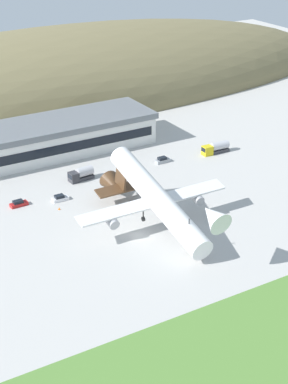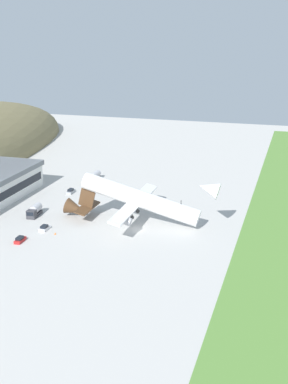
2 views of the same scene
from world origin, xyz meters
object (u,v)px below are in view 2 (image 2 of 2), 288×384
object	(u,v)px
service_car_0	(45,228)
service_car_2	(20,240)
traffic_cone_0	(55,233)
box_truck	(35,211)
fuel_truck	(94,177)
service_car_1	(71,191)
cargo_airplane	(137,200)

from	to	relation	value
service_car_0	service_car_2	bearing A→B (deg)	166.26
service_car_0	traffic_cone_0	bearing A→B (deg)	-116.50
box_truck	service_car_0	bearing A→B (deg)	-140.13
service_car_2	fuel_truck	distance (m)	60.17
box_truck	traffic_cone_0	distance (m)	17.22
service_car_1	fuel_truck	bearing A→B (deg)	-6.70
service_car_1	service_car_2	world-z (taller)	service_car_1
service_car_0	traffic_cone_0	size ratio (longest dim) A/B	6.88
service_car_1	traffic_cone_0	distance (m)	37.70
service_car_2	cargo_airplane	bearing A→B (deg)	-49.25
service_car_2	service_car_0	bearing A→B (deg)	-13.74
service_car_1	fuel_truck	size ratio (longest dim) A/B	0.50
service_car_1	box_truck	bearing A→B (deg)	177.40
cargo_airplane	box_truck	xyz separation A→B (m)	(-2.91, 31.63, -5.64)
service_car_1	service_car_2	xyz separation A→B (m)	(-43.47, -4.67, -0.06)
cargo_airplane	service_car_1	bearing A→B (deg)	55.25
service_car_1	fuel_truck	xyz separation A→B (m)	(16.63, -1.95, 0.83)
service_car_0	box_truck	distance (m)	12.71
service_car_1	fuel_truck	distance (m)	16.77
service_car_0	box_truck	bearing A→B (deg)	39.87
fuel_truck	cargo_airplane	bearing A→B (deg)	-142.92
fuel_truck	traffic_cone_0	bearing A→B (deg)	-169.91
box_truck	fuel_truck	bearing A→B (deg)	-4.28
service_car_1	box_truck	size ratio (longest dim) A/B	0.62
cargo_airplane	service_car_0	world-z (taller)	cargo_airplane
fuel_truck	service_car_0	bearing A→B (deg)	-174.26
service_car_0	fuel_truck	bearing A→B (deg)	5.74
traffic_cone_0	fuel_truck	bearing A→B (deg)	10.09
service_car_0	service_car_2	world-z (taller)	service_car_2
box_truck	service_car_1	bearing A→B (deg)	-2.60
cargo_airplane	fuel_truck	xyz separation A→B (m)	(37.82, 28.58, -5.72)
service_car_2	box_truck	size ratio (longest dim) A/B	0.63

